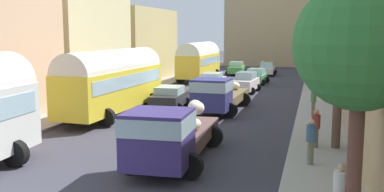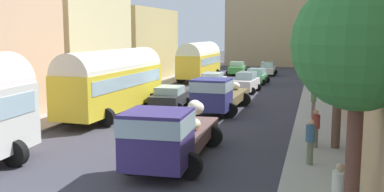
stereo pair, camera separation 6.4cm
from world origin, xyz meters
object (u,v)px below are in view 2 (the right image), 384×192
object	(u,v)px
cargo_truck_0	(169,134)
cargo_truck_1	(218,94)
parked_bus_2	(199,60)
pedestrian_2	(339,192)
pedestrian_1	(314,101)
car_2	(268,69)
car_5	(237,68)
pedestrian_0	(315,127)
car_0	(246,82)
parked_bus_1	(113,79)
car_1	(257,76)
car_3	(170,97)
pedestrian_3	(310,140)
car_4	(212,82)

from	to	relation	value
cargo_truck_0	cargo_truck_1	bearing A→B (deg)	93.05
parked_bus_2	pedestrian_2	size ratio (longest dim) A/B	4.77
parked_bus_2	cargo_truck_1	xyz separation A→B (m)	(5.78, -17.41, -0.95)
parked_bus_2	pedestrian_1	bearing A→B (deg)	-57.26
parked_bus_2	car_2	distance (m)	9.69
car_2	cargo_truck_0	bearing A→B (deg)	-89.70
car_5	pedestrian_0	distance (m)	33.19
car_0	cargo_truck_0	bearing A→B (deg)	-89.07
cargo_truck_0	car_0	bearing A→B (deg)	90.93
parked_bus_2	car_5	distance (m)	7.72
car_5	parked_bus_2	bearing A→B (deg)	-110.46
pedestrian_2	pedestrian_0	bearing A→B (deg)	94.56
parked_bus_2	pedestrian_1	size ratio (longest dim) A/B	4.60
parked_bus_1	pedestrian_0	distance (m)	12.70
car_1	car_2	distance (m)	8.86
car_3	parked_bus_1	bearing A→B (deg)	-128.00
parked_bus_1	pedestrian_3	xyz separation A→B (m)	(11.48, -7.48, -1.13)
car_2	car_4	distance (m)	15.04
cargo_truck_1	car_0	world-z (taller)	cargo_truck_1
car_4	car_5	size ratio (longest dim) A/B	0.97
parked_bus_1	car_4	xyz separation A→B (m)	(3.15, 12.53, -1.40)
car_4	pedestrian_2	xyz separation A→B (m)	(9.10, -25.05, 0.20)
car_4	pedestrian_0	bearing A→B (deg)	-64.04
parked_bus_1	cargo_truck_1	xyz separation A→B (m)	(5.83, 2.52, -1.00)
car_3	car_4	distance (m)	9.40
pedestrian_2	car_1	bearing A→B (deg)	101.21
car_3	pedestrian_3	bearing A→B (deg)	-49.75
pedestrian_1	pedestrian_3	distance (m)	9.59
car_2	pedestrian_1	xyz separation A→B (m)	(5.27, -25.14, 0.28)
car_2	car_4	world-z (taller)	car_4
cargo_truck_1	car_2	distance (m)	24.74
car_5	pedestrian_3	distance (m)	35.62
car_0	car_4	size ratio (longest dim) A/B	0.96
pedestrian_1	car_3	bearing A→B (deg)	173.38
parked_bus_1	pedestrian_3	distance (m)	13.75
parked_bus_1	pedestrian_1	distance (m)	11.76
pedestrian_1	pedestrian_2	bearing A→B (deg)	-87.09
parked_bus_1	cargo_truck_1	distance (m)	6.43
pedestrian_0	pedestrian_2	world-z (taller)	pedestrian_0
pedestrian_1	pedestrian_2	distance (m)	14.65
car_0	pedestrian_3	xyz separation A→B (m)	(5.38, -19.70, 0.20)
car_3	car_5	bearing A→B (deg)	89.42
pedestrian_2	parked_bus_2	bearing A→B (deg)	110.61
parked_bus_2	car_3	world-z (taller)	parked_bus_2
cargo_truck_1	pedestrian_0	world-z (taller)	cargo_truck_1
pedestrian_0	pedestrian_3	size ratio (longest dim) A/B	0.96
parked_bus_2	car_5	size ratio (longest dim) A/B	1.98
car_2	car_5	xyz separation A→B (m)	(-3.53, -0.21, 0.01)
pedestrian_0	car_5	bearing A→B (deg)	105.63
parked_bus_1	car_4	bearing A→B (deg)	75.87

